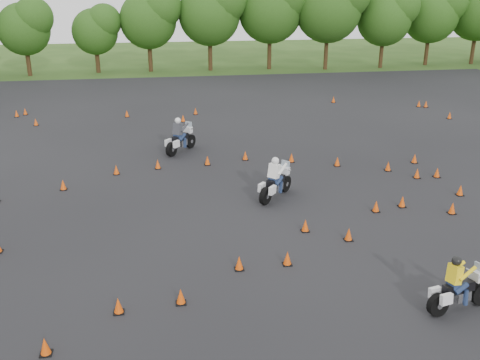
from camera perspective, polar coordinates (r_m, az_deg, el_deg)
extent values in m
plane|color=#2D5119|center=(18.50, 1.99, -7.76)|extent=(140.00, 140.00, 0.00)
plane|color=black|center=(23.88, -0.76, -1.04)|extent=(62.00, 62.00, 0.00)
cone|color=#E54C09|center=(26.58, 18.37, 0.66)|extent=(0.26, 0.26, 0.45)
cone|color=#E54C09|center=(28.80, 18.12, 2.18)|extent=(0.26, 0.26, 0.45)
cone|color=#E54C09|center=(19.62, 11.51, -5.71)|extent=(0.26, 0.26, 0.45)
cone|color=#E54C09|center=(25.08, -18.35, -0.51)|extent=(0.26, 0.26, 0.45)
cone|color=#E54C09|center=(15.81, -6.34, -12.25)|extent=(0.26, 0.26, 0.45)
cone|color=#E54C09|center=(22.99, 16.93, -2.23)|extent=(0.26, 0.26, 0.45)
cone|color=#E54C09|center=(20.04, 6.98, -4.86)|extent=(0.26, 0.26, 0.45)
cone|color=#E54C09|center=(40.06, -22.74, 6.55)|extent=(0.26, 0.26, 0.45)
cone|color=#E54C09|center=(39.14, 21.45, 6.42)|extent=(0.26, 0.26, 0.45)
cone|color=#E54C09|center=(37.79, -11.97, 6.94)|extent=(0.26, 0.26, 0.45)
cone|color=#E54C09|center=(14.70, -20.08, -16.35)|extent=(0.26, 0.26, 0.45)
cone|color=#E54C09|center=(37.11, -20.96, 5.79)|extent=(0.26, 0.26, 0.45)
cone|color=#E54C09|center=(42.22, 18.55, 7.71)|extent=(0.26, 0.26, 0.45)
cone|color=#E54C09|center=(37.84, -4.77, 7.33)|extent=(0.26, 0.26, 0.45)
cone|color=#E54C09|center=(27.35, 10.34, 1.94)|extent=(0.26, 0.26, 0.45)
cone|color=#E54C09|center=(17.73, 5.07, -8.34)|extent=(0.26, 0.26, 0.45)
cone|color=#E54C09|center=(27.85, 0.57, 2.61)|extent=(0.26, 0.26, 0.45)
cone|color=#E54C09|center=(27.11, -3.50, 2.08)|extent=(0.26, 0.26, 0.45)
cone|color=#E54C09|center=(35.87, -6.09, 6.56)|extent=(0.26, 0.26, 0.45)
cone|color=#E54C09|center=(17.38, -0.09, -8.87)|extent=(0.26, 0.26, 0.45)
cone|color=#E54C09|center=(26.82, -8.77, 1.66)|extent=(0.26, 0.26, 0.45)
cone|color=#E54C09|center=(15.70, -12.85, -12.95)|extent=(0.26, 0.26, 0.45)
cone|color=#E54C09|center=(25.08, 22.44, -1.04)|extent=(0.26, 0.26, 0.45)
cone|color=#E54C09|center=(26.41, -13.06, 1.07)|extent=(0.26, 0.26, 0.45)
cone|color=#E54C09|center=(27.21, 15.52, 1.41)|extent=(0.26, 0.26, 0.45)
cone|color=#E54C09|center=(27.63, 5.51, 2.37)|extent=(0.26, 0.26, 0.45)
cone|color=#E54C09|center=(27.01, 20.28, 0.73)|extent=(0.26, 0.26, 0.45)
cone|color=#E54C09|center=(42.23, 19.22, 7.64)|extent=(0.26, 0.26, 0.45)
cone|color=#E54C09|center=(22.24, 14.31, -2.75)|extent=(0.26, 0.26, 0.45)
cone|color=#E54C09|center=(40.49, -21.94, 6.79)|extent=(0.26, 0.26, 0.45)
cone|color=#E54C09|center=(42.16, 9.95, 8.44)|extent=(0.26, 0.26, 0.45)
cone|color=#E54C09|center=(22.99, 21.70, -2.83)|extent=(0.26, 0.26, 0.45)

